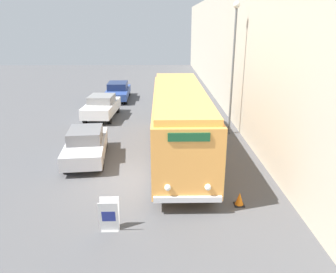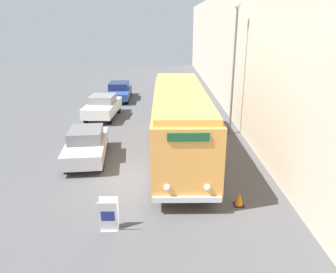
{
  "view_description": "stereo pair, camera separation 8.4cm",
  "coord_description": "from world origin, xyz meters",
  "px_view_note": "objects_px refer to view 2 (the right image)",
  "views": [
    {
      "loc": [
        0.97,
        -12.21,
        6.14
      ],
      "look_at": [
        1.23,
        0.12,
        1.88
      ],
      "focal_mm": 35.0,
      "sensor_mm": 36.0,
      "label": 1
    },
    {
      "loc": [
        1.05,
        -12.21,
        6.14
      ],
      "look_at": [
        1.23,
        0.12,
        1.88
      ],
      "focal_mm": 35.0,
      "sensor_mm": 36.0,
      "label": 2
    }
  ],
  "objects_px": {
    "parked_car_far": "(119,91)",
    "sign_board": "(108,215)",
    "parked_car_mid": "(103,106)",
    "streetlamp": "(235,53)",
    "traffic_cone": "(239,199)",
    "parked_car_near": "(86,144)",
    "vintage_bus": "(180,119)"
  },
  "relations": [
    {
      "from": "streetlamp",
      "to": "traffic_cone",
      "type": "xyz_separation_m",
      "value": [
        -1.22,
        -8.08,
        -4.38
      ]
    },
    {
      "from": "streetlamp",
      "to": "parked_car_far",
      "type": "bearing_deg",
      "value": 129.31
    },
    {
      "from": "sign_board",
      "to": "traffic_cone",
      "type": "height_order",
      "value": "sign_board"
    },
    {
      "from": "parked_car_mid",
      "to": "traffic_cone",
      "type": "bearing_deg",
      "value": -55.67
    },
    {
      "from": "sign_board",
      "to": "streetlamp",
      "type": "relative_size",
      "value": 0.15
    },
    {
      "from": "vintage_bus",
      "to": "streetlamp",
      "type": "bearing_deg",
      "value": 46.56
    },
    {
      "from": "sign_board",
      "to": "parked_car_mid",
      "type": "xyz_separation_m",
      "value": [
        -2.44,
        13.09,
        0.27
      ]
    },
    {
      "from": "traffic_cone",
      "to": "vintage_bus",
      "type": "bearing_deg",
      "value": 111.65
    },
    {
      "from": "sign_board",
      "to": "traffic_cone",
      "type": "bearing_deg",
      "value": 17.92
    },
    {
      "from": "streetlamp",
      "to": "parked_car_far",
      "type": "relative_size",
      "value": 1.51
    },
    {
      "from": "sign_board",
      "to": "parked_car_far",
      "type": "distance_m",
      "value": 18.97
    },
    {
      "from": "parked_car_near",
      "to": "streetlamp",
      "type": "bearing_deg",
      "value": 20.94
    },
    {
      "from": "vintage_bus",
      "to": "sign_board",
      "type": "relative_size",
      "value": 9.95
    },
    {
      "from": "parked_car_near",
      "to": "sign_board",
      "type": "bearing_deg",
      "value": -76.84
    },
    {
      "from": "parked_car_near",
      "to": "parked_car_mid",
      "type": "height_order",
      "value": "parked_car_mid"
    },
    {
      "from": "sign_board",
      "to": "parked_car_mid",
      "type": "distance_m",
      "value": 13.32
    },
    {
      "from": "vintage_bus",
      "to": "streetlamp",
      "type": "relative_size",
      "value": 1.49
    },
    {
      "from": "parked_car_near",
      "to": "traffic_cone",
      "type": "distance_m",
      "value": 7.69
    },
    {
      "from": "traffic_cone",
      "to": "streetlamp",
      "type": "bearing_deg",
      "value": 81.4
    },
    {
      "from": "sign_board",
      "to": "traffic_cone",
      "type": "relative_size",
      "value": 2.19
    },
    {
      "from": "sign_board",
      "to": "parked_car_near",
      "type": "relative_size",
      "value": 0.25
    },
    {
      "from": "parked_car_near",
      "to": "traffic_cone",
      "type": "xyz_separation_m",
      "value": [
        6.33,
        -4.34,
        -0.5
      ]
    },
    {
      "from": "traffic_cone",
      "to": "parked_car_near",
      "type": "bearing_deg",
      "value": 145.58
    },
    {
      "from": "parked_car_far",
      "to": "sign_board",
      "type": "bearing_deg",
      "value": -84.77
    },
    {
      "from": "vintage_bus",
      "to": "parked_car_near",
      "type": "distance_m",
      "value": 4.58
    },
    {
      "from": "parked_car_near",
      "to": "parked_car_mid",
      "type": "distance_m",
      "value": 7.35
    },
    {
      "from": "sign_board",
      "to": "parked_car_far",
      "type": "height_order",
      "value": "parked_car_far"
    },
    {
      "from": "vintage_bus",
      "to": "parked_car_near",
      "type": "xyz_separation_m",
      "value": [
        -4.43,
        -0.45,
        -1.1
      ]
    },
    {
      "from": "streetlamp",
      "to": "parked_car_near",
      "type": "xyz_separation_m",
      "value": [
        -7.55,
        -3.74,
        -3.88
      ]
    },
    {
      "from": "parked_car_mid",
      "to": "traffic_cone",
      "type": "relative_size",
      "value": 8.52
    },
    {
      "from": "parked_car_far",
      "to": "traffic_cone",
      "type": "distance_m",
      "value": 18.6
    },
    {
      "from": "sign_board",
      "to": "parked_car_mid",
      "type": "relative_size",
      "value": 0.26
    }
  ]
}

